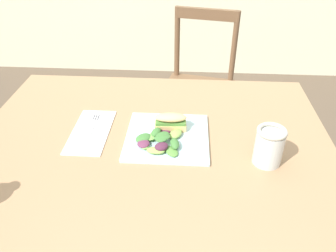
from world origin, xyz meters
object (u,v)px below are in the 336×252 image
(chair_wooden_far, at_px, (199,88))
(sandwich_half_front, at_px, (171,121))
(plate_lunch, at_px, (167,137))
(fork_on_napkin, at_px, (92,127))
(mason_jar_iced_tea, at_px, (269,148))
(dining_table, at_px, (152,174))

(chair_wooden_far, relative_size, sandwich_half_front, 8.24)
(plate_lunch, xyz_separation_m, fork_on_napkin, (-0.25, 0.04, 0.00))
(plate_lunch, bearing_deg, mason_jar_iced_tea, -18.14)
(chair_wooden_far, xyz_separation_m, sandwich_half_front, (-0.12, -0.87, 0.33))
(dining_table, relative_size, plate_lunch, 4.38)
(sandwich_half_front, bearing_deg, chair_wooden_far, 82.35)
(dining_table, height_order, sandwich_half_front, sandwich_half_front)
(sandwich_half_front, bearing_deg, mason_jar_iced_tea, -25.54)
(fork_on_napkin, distance_m, mason_jar_iced_tea, 0.57)
(plate_lunch, height_order, fork_on_napkin, plate_lunch)
(sandwich_half_front, distance_m, fork_on_napkin, 0.26)
(plate_lunch, distance_m, mason_jar_iced_tea, 0.31)
(dining_table, distance_m, plate_lunch, 0.15)
(chair_wooden_far, height_order, sandwich_half_front, chair_wooden_far)
(sandwich_half_front, distance_m, mason_jar_iced_tea, 0.32)
(sandwich_half_front, bearing_deg, fork_on_napkin, -179.08)
(mason_jar_iced_tea, bearing_deg, sandwich_half_front, 154.46)
(mason_jar_iced_tea, bearing_deg, dining_table, 169.48)
(dining_table, bearing_deg, fork_on_napkin, 161.32)
(dining_table, height_order, mason_jar_iced_tea, mason_jar_iced_tea)
(plate_lunch, distance_m, fork_on_napkin, 0.26)
(plate_lunch, xyz_separation_m, mason_jar_iced_tea, (0.29, -0.10, 0.05))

